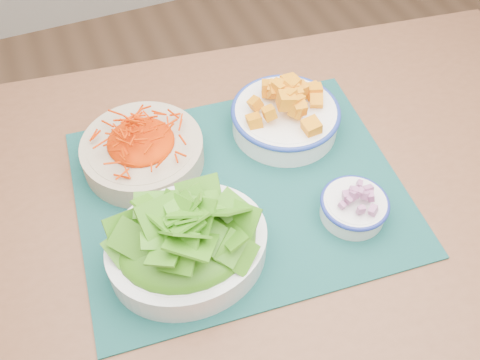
# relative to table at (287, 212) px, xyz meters

# --- Properties ---
(table) EXTENTS (1.37, 1.01, 0.75)m
(table) POSITION_rel_table_xyz_m (0.00, 0.00, 0.00)
(table) COLOR brown
(table) RESTS_ON ground
(placemat) EXTENTS (0.62, 0.53, 0.00)m
(placemat) POSITION_rel_table_xyz_m (-0.09, 0.02, 0.09)
(placemat) COLOR #0B3230
(placemat) RESTS_ON table
(carrot_bowl) EXTENTS (0.28, 0.28, 0.08)m
(carrot_bowl) POSITION_rel_table_xyz_m (-0.24, 0.15, 0.14)
(carrot_bowl) COLOR #BFAC8E
(carrot_bowl) RESTS_ON placemat
(squash_bowl) EXTENTS (0.23, 0.23, 0.10)m
(squash_bowl) POSITION_rel_table_xyz_m (0.05, 0.13, 0.14)
(squash_bowl) COLOR white
(squash_bowl) RESTS_ON placemat
(lettuce_bowl) EXTENTS (0.28, 0.24, 0.12)m
(lettuce_bowl) POSITION_rel_table_xyz_m (-0.23, -0.08, 0.15)
(lettuce_bowl) COLOR white
(lettuce_bowl) RESTS_ON placemat
(onion_bowl) EXTENTS (0.13, 0.13, 0.06)m
(onion_bowl) POSITION_rel_table_xyz_m (0.07, -0.11, 0.13)
(onion_bowl) COLOR white
(onion_bowl) RESTS_ON placemat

